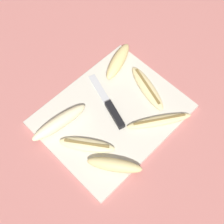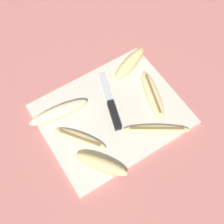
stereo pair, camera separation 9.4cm
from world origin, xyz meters
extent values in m
plane|color=#B76B66|center=(0.00, 0.00, 0.00)|extent=(4.00, 4.00, 0.00)
cube|color=beige|center=(0.00, 0.00, 0.01)|extent=(0.42, 0.34, 0.01)
cube|color=black|center=(0.00, -0.01, 0.02)|extent=(0.05, 0.10, 0.02)
cube|color=#B7BABF|center=(0.03, 0.09, 0.01)|extent=(0.06, 0.12, 0.00)
ellipsoid|color=#DBC684|center=(-0.11, -0.13, 0.03)|extent=(0.12, 0.15, 0.04)
ellipsoid|color=beige|center=(0.14, -0.02, 0.02)|extent=(0.10, 0.18, 0.02)
cube|color=olive|center=(0.14, -0.02, 0.03)|extent=(0.05, 0.14, 0.00)
ellipsoid|color=beige|center=(-0.14, 0.08, 0.03)|extent=(0.19, 0.06, 0.04)
ellipsoid|color=beige|center=(0.08, -0.12, 0.02)|extent=(0.18, 0.14, 0.02)
cube|color=brown|center=(0.08, -0.12, 0.03)|extent=(0.14, 0.09, 0.00)
ellipsoid|color=#EDD689|center=(0.14, 0.12, 0.03)|extent=(0.16, 0.09, 0.04)
ellipsoid|color=beige|center=(-0.13, -0.03, 0.02)|extent=(0.13, 0.15, 0.02)
cube|color=olive|center=(-0.13, -0.03, 0.03)|extent=(0.08, 0.11, 0.00)
camera|label=1|loc=(-0.31, -0.31, 0.85)|focal=50.00mm
camera|label=2|loc=(-0.24, -0.37, 0.85)|focal=50.00mm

